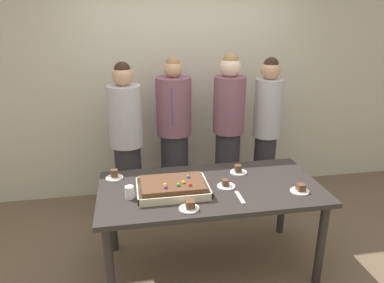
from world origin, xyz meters
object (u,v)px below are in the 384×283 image
plated_slice_far_left (190,206)px  person_green_shirt_behind (174,134)px  party_table (210,196)px  person_striped_tie_right (228,131)px  plated_slice_far_right (238,171)px  plated_slice_center_front (300,189)px  cake_server_utensil (240,197)px  plated_slice_near_left (226,185)px  person_serving_front (127,140)px  person_far_right_suit (266,130)px  plated_slice_near_right (114,176)px  drink_cup_nearest (130,192)px  sheet_cake (173,187)px

plated_slice_far_left → person_green_shirt_behind: (0.08, 1.45, 0.08)m
party_table → person_striped_tie_right: bearing=66.8°
plated_slice_far_right → plated_slice_center_front: size_ratio=1.00×
plated_slice_center_front → cake_server_utensil: 0.51m
plated_slice_far_right → plated_slice_near_left: bearing=-126.6°
person_serving_front → person_far_right_suit: 1.55m
party_table → plated_slice_near_left: plated_slice_near_left is taller
plated_slice_near_right → plated_slice_far_right: bearing=-4.5°
plated_slice_near_right → cake_server_utensil: 1.10m
party_table → person_green_shirt_behind: bearing=97.7°
plated_slice_far_left → party_table: bearing=54.7°
plated_slice_far_right → person_green_shirt_behind: bearing=116.9°
person_striped_tie_right → person_far_right_suit: (0.45, 0.01, -0.02)m
plated_slice_center_front → drink_cup_nearest: drink_cup_nearest is taller
plated_slice_near_left → drink_cup_nearest: (-0.78, -0.06, 0.03)m
drink_cup_nearest → person_serving_front: bearing=90.5°
plated_slice_center_front → person_far_right_suit: (0.19, 1.24, 0.10)m
party_table → person_green_shirt_behind: (-0.15, 1.12, 0.19)m
party_table → person_far_right_suit: (0.88, 1.02, 0.21)m
drink_cup_nearest → person_striped_tie_right: 1.54m
cake_server_utensil → person_serving_front: size_ratio=0.12×
cake_server_utensil → person_green_shirt_behind: bearing=103.8°
person_serving_front → person_striped_tie_right: person_striped_tie_right is taller
cake_server_utensil → party_table: bearing=128.1°
plated_slice_far_right → plated_slice_near_right: bearing=175.5°
party_table → plated_slice_near_right: plated_slice_near_right is taller
sheet_cake → cake_server_utensil: 0.54m
plated_slice_center_front → drink_cup_nearest: 1.35m
cake_server_utensil → person_serving_front: 1.50m
plated_slice_far_left → person_far_right_suit: 1.75m
plated_slice_near_right → plated_slice_far_left: 0.84m
plated_slice_center_front → cake_server_utensil: size_ratio=0.75×
person_green_shirt_behind → plated_slice_center_front: bearing=40.3°
sheet_cake → person_striped_tie_right: size_ratio=0.32×
plated_slice_far_left → plated_slice_far_right: (0.54, 0.55, 0.00)m
plated_slice_far_left → cake_server_utensil: size_ratio=0.75×
sheet_cake → person_striped_tie_right: 1.29m
plated_slice_near_left → plated_slice_center_front: bearing=-18.8°
drink_cup_nearest → person_striped_tie_right: (1.09, 1.09, 0.09)m
drink_cup_nearest → plated_slice_far_right: bearing=17.4°
plated_slice_far_left → person_serving_front: person_serving_front is taller
plated_slice_far_right → person_far_right_suit: (0.57, 0.80, 0.10)m
sheet_cake → plated_slice_far_left: size_ratio=3.79×
drink_cup_nearest → person_serving_front: 1.08m
plated_slice_far_right → person_green_shirt_behind: 1.01m
sheet_cake → party_table: bearing=7.6°
plated_slice_near_left → cake_server_utensil: (0.06, -0.20, -0.01)m
cake_server_utensil → person_far_right_suit: bearing=60.9°
cake_server_utensil → person_striped_tie_right: size_ratio=0.11×
party_table → plated_slice_near_left: size_ratio=12.19×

